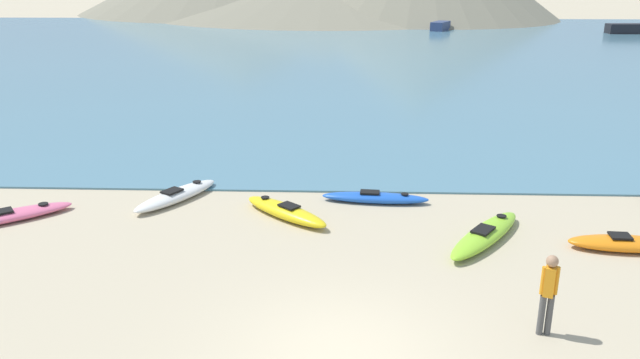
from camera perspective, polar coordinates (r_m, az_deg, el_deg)
name	(u,v)px	position (r m, az deg, el deg)	size (l,w,h in m)	color
ground_plane	(340,353)	(11.44, 1.88, -15.57)	(400.00, 400.00, 0.00)	tan
bay_water	(344,50)	(53.17, 2.20, 11.73)	(160.00, 70.00, 0.06)	teal
kayak_on_sand_0	(375,198)	(18.16, 5.07, -1.66)	(3.13, 0.88, 0.34)	blue
kayak_on_sand_1	(625,243)	(16.77, 26.11, -5.26)	(2.70, 0.93, 0.39)	orange
kayak_on_sand_2	(176,195)	(18.69, -12.99, -1.42)	(2.24, 3.09, 0.38)	white
kayak_on_sand_3	(286,211)	(17.01, -3.16, -2.91)	(2.70, 2.54, 0.41)	yellow
kayak_on_sand_4	(8,216)	(18.76, -26.62, -3.00)	(3.10, 2.61, 0.33)	#E5668C
kayak_on_sand_5	(486,234)	(16.09, 14.90, -4.88)	(2.67, 3.35, 0.40)	#8CCC2D
person_near_foreground	(549,290)	(12.20, 20.18, -9.45)	(0.32, 0.27, 1.60)	#4C4C4C
moored_boat_1	(626,29)	(74.27, 26.15, 12.28)	(3.84, 1.70, 0.99)	black
moored_boat_2	(440,26)	(71.80, 10.95, 13.62)	(2.59, 3.52, 0.94)	navy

